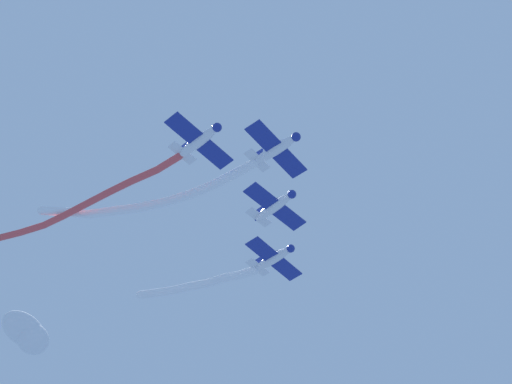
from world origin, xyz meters
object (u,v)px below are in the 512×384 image
(airplane_lead, at_px, (276,149))
(airplane_left_wing, at_px, (275,206))
(airplane_right_wing, at_px, (199,141))
(airplane_slot, at_px, (274,258))

(airplane_lead, height_order, airplane_left_wing, same)
(airplane_lead, height_order, airplane_right_wing, airplane_right_wing)
(airplane_lead, distance_m, airplane_right_wing, 7.56)
(airplane_left_wing, bearing_deg, airplane_right_wing, -87.84)
(airplane_right_wing, distance_m, airplane_slot, 17.59)
(airplane_lead, distance_m, airplane_slot, 15.10)
(airplane_left_wing, distance_m, airplane_right_wing, 11.22)
(airplane_right_wing, relative_size, airplane_slot, 1.00)
(airplane_lead, xyz_separation_m, airplane_right_wing, (2.93, -6.96, 0.30))
(airplane_lead, bearing_deg, airplane_left_wing, 128.40)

